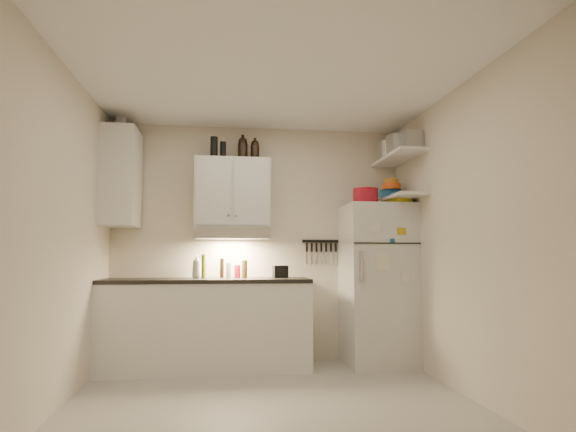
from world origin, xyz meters
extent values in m
cube|color=#BAB4AB|center=(0.00, 0.00, -0.01)|extent=(3.20, 3.00, 0.02)
cube|color=white|center=(0.00, 0.00, 2.61)|extent=(3.20, 3.00, 0.02)
cube|color=beige|center=(0.00, 1.51, 1.30)|extent=(3.20, 0.02, 2.60)
cube|color=beige|center=(-1.61, 0.00, 1.30)|extent=(0.02, 3.00, 2.60)
cube|color=beige|center=(1.61, 0.00, 1.30)|extent=(0.02, 3.00, 2.60)
cube|color=white|center=(-0.55, 1.20, 0.44)|extent=(2.10, 0.60, 0.88)
cube|color=black|center=(-0.55, 1.20, 0.90)|extent=(2.10, 0.62, 0.04)
cube|color=white|center=(-0.30, 1.33, 1.83)|extent=(0.80, 0.33, 0.75)
cube|color=white|center=(-1.44, 1.20, 1.95)|extent=(0.33, 0.55, 1.00)
cube|color=silver|center=(-0.30, 1.27, 1.39)|extent=(0.76, 0.46, 0.12)
cube|color=silver|center=(1.25, 1.16, 0.85)|extent=(0.70, 0.68, 1.70)
cube|color=white|center=(1.45, 1.02, 2.20)|extent=(0.30, 0.95, 0.03)
cube|color=white|center=(1.45, 1.02, 1.76)|extent=(0.30, 0.95, 0.03)
cube|color=black|center=(0.70, 1.49, 1.32)|extent=(0.42, 0.02, 0.03)
cylinder|color=maroon|center=(1.08, 0.98, 1.78)|extent=(0.30, 0.30, 0.15)
cube|color=#B6A016|center=(1.43, 0.95, 1.74)|extent=(0.23, 0.27, 0.08)
cylinder|color=silver|center=(1.27, 1.14, 1.74)|extent=(0.06, 0.06, 0.09)
cylinder|color=silver|center=(1.49, 1.33, 2.33)|extent=(0.33, 0.33, 0.23)
cube|color=#AAAAAD|center=(1.40, 0.87, 2.31)|extent=(0.21, 0.20, 0.19)
cube|color=#AAAAAD|center=(1.49, 0.74, 2.31)|extent=(0.22, 0.22, 0.20)
cylinder|color=#185184|center=(1.44, 1.23, 1.83)|extent=(0.26, 0.26, 0.10)
cylinder|color=#F95517|center=(1.43, 1.17, 1.91)|extent=(0.21, 0.21, 0.06)
cylinder|color=#BC7A21|center=(1.43, 1.17, 1.97)|extent=(0.16, 0.16, 0.05)
cylinder|color=#185184|center=(1.49, 1.04, 1.80)|extent=(0.24, 0.24, 0.05)
cylinder|color=black|center=(-0.40, 1.33, 2.29)|extent=(0.08, 0.08, 0.19)
cylinder|color=black|center=(-0.50, 1.27, 2.31)|extent=(0.09, 0.09, 0.22)
cylinder|color=silver|center=(-1.47, 1.25, 2.52)|extent=(0.12, 0.12, 0.15)
imported|color=white|center=(-0.66, 1.33, 1.06)|extent=(0.14, 0.14, 0.28)
cylinder|color=brown|center=(-0.17, 1.22, 1.01)|extent=(0.06, 0.06, 0.19)
cylinder|color=#60741D|center=(-0.59, 1.25, 1.04)|extent=(0.06, 0.06, 0.25)
cylinder|color=black|center=(-0.40, 1.36, 1.02)|extent=(0.05, 0.05, 0.21)
cylinder|color=silver|center=(-0.33, 1.24, 1.00)|extent=(0.07, 0.07, 0.16)
cylinder|color=maroon|center=(-0.24, 1.32, 0.99)|extent=(0.09, 0.09, 0.14)
cube|color=black|center=(0.22, 1.28, 0.99)|extent=(0.17, 0.13, 0.13)
camera|label=1|loc=(-0.38, -3.85, 1.13)|focal=30.00mm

